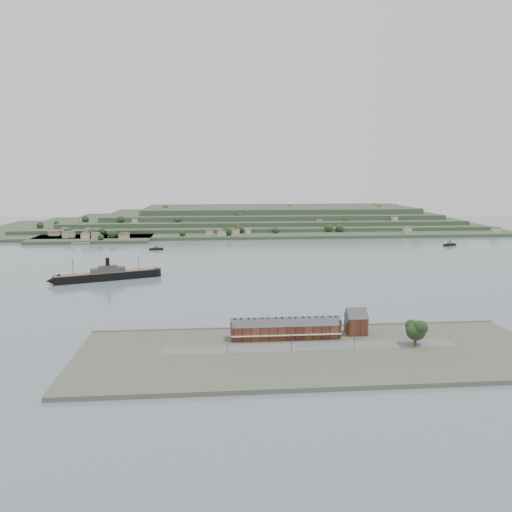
{
  "coord_description": "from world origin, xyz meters",
  "views": [
    {
      "loc": [
        -45.92,
        -407.76,
        83.74
      ],
      "look_at": [
        -7.64,
        30.0,
        11.7
      ],
      "focal_mm": 35.0,
      "sensor_mm": 36.0,
      "label": 1
    }
  ],
  "objects": [
    {
      "name": "gabled_building",
      "position": [
        27.5,
        -164.0,
        8.19
      ],
      "size": [
        10.4,
        10.18,
        14.09
      ],
      "color": "#471F19",
      "rests_on": "ground"
    },
    {
      "name": "fig_tree",
      "position": [
        51.22,
        -184.72,
        10.0
      ],
      "size": [
        11.74,
        10.17,
        13.1
      ],
      "color": "#402B1D",
      "rests_on": "ground"
    },
    {
      "name": "steamship",
      "position": [
        -133.69,
        -8.21,
        3.97
      ],
      "size": [
        86.07,
        39.23,
        21.48
      ],
      "color": "black",
      "rests_on": "ground"
    },
    {
      "name": "terrace_row",
      "position": [
        -10.0,
        -168.02,
        6.84
      ],
      "size": [
        55.6,
        9.8,
        11.07
      ],
      "color": "#471F19",
      "rests_on": "ground"
    },
    {
      "name": "near_shore",
      "position": [
        0.0,
        -186.75,
        1.01
      ],
      "size": [
        220.0,
        80.0,
        2.6
      ],
      "color": "#4C5142",
      "rests_on": "ground"
    },
    {
      "name": "ferry_west",
      "position": [
        -109.5,
        153.05,
        1.4
      ],
      "size": [
        15.92,
        6.23,
        5.81
      ],
      "color": "black",
      "rests_on": "ground"
    },
    {
      "name": "tugboat",
      "position": [
        -128.63,
        10.9,
        1.4
      ],
      "size": [
        13.07,
        8.29,
        5.75
      ],
      "color": "black",
      "rests_on": "ground"
    },
    {
      "name": "far_peninsula",
      "position": [
        27.91,
        393.1,
        11.88
      ],
      "size": [
        760.0,
        309.0,
        30.0
      ],
      "color": "#31462E",
      "rests_on": "ground"
    },
    {
      "name": "ferry_east",
      "position": [
        234.7,
        156.33,
        1.58
      ],
      "size": [
        17.96,
        11.77,
        6.58
      ],
      "color": "black",
      "rests_on": "ground"
    },
    {
      "name": "ground",
      "position": [
        0.0,
        0.0,
        0.0
      ],
      "size": [
        1400.0,
        1400.0,
        0.0
      ],
      "primitive_type": "plane",
      "color": "slate",
      "rests_on": "ground"
    }
  ]
}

